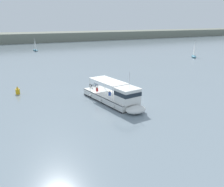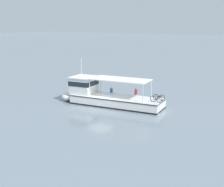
{
  "view_description": "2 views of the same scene",
  "coord_description": "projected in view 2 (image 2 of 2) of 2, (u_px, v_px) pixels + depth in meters",
  "views": [
    {
      "loc": [
        -18.21,
        -29.71,
        11.78
      ],
      "look_at": [
        -1.49,
        0.79,
        1.4
      ],
      "focal_mm": 38.81,
      "sensor_mm": 36.0,
      "label": 1
    },
    {
      "loc": [
        28.32,
        19.08,
        9.56
      ],
      "look_at": [
        -1.49,
        0.79,
        1.4
      ],
      "focal_mm": 49.62,
      "sensor_mm": 36.0,
      "label": 2
    }
  ],
  "objects": [
    {
      "name": "ground_plane",
      "position": [
        99.0,
        107.0,
        35.4
      ],
      "size": [
        400.0,
        400.0,
        0.0
      ],
      "primitive_type": "plane",
      "color": "gray"
    },
    {
      "name": "ferry_main",
      "position": [
        104.0,
        96.0,
        36.44
      ],
      "size": [
        4.42,
        13.01,
        5.32
      ],
      "color": "white",
      "rests_on": "ground"
    }
  ]
}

